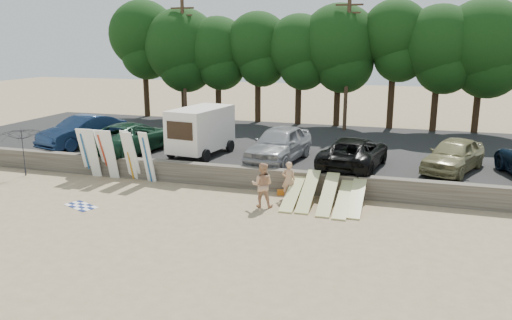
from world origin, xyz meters
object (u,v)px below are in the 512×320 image
at_px(car_2, 279,144).
at_px(car_4, 454,155).
at_px(beachgoer_b, 262,185).
at_px(cooler, 305,193).
at_px(car_3, 354,153).
at_px(beach_umbrella, 24,152).
at_px(car_0, 83,131).
at_px(beachgoer_a, 289,180).
at_px(car_1, 133,137).
at_px(box_trailer, 201,129).

bearing_deg(car_2, car_4, 10.59).
relative_size(car_4, beachgoer_b, 2.46).
height_order(car_2, cooler, car_2).
distance_m(car_3, car_4, 4.63).
relative_size(car_4, cooler, 12.15).
bearing_deg(cooler, car_2, 115.99).
relative_size(car_3, beach_umbrella, 1.98).
distance_m(car_3, beachgoer_b, 5.81).
distance_m(car_2, car_4, 8.39).
bearing_deg(beach_umbrella, beachgoer_b, -4.73).
height_order(car_0, car_2, car_2).
bearing_deg(beachgoer_a, cooler, -171.28).
relative_size(car_0, car_2, 1.00).
distance_m(car_2, cooler, 4.19).
relative_size(car_1, car_4, 1.29).
bearing_deg(beach_umbrella, cooler, 2.91).
distance_m(car_3, cooler, 3.74).
xyz_separation_m(beachgoer_a, cooler, (0.67, 0.35, -0.66)).
distance_m(cooler, beach_umbrella, 14.38).
xyz_separation_m(car_4, cooler, (-6.31, -3.86, -1.33)).
bearing_deg(beachgoer_b, box_trailer, -53.42).
height_order(car_1, beach_umbrella, beach_umbrella).
relative_size(car_1, car_3, 1.09).
bearing_deg(car_1, car_4, -169.20).
distance_m(box_trailer, cooler, 7.59).
distance_m(car_0, car_4, 20.32).
xyz_separation_m(box_trailer, car_1, (-3.96, -0.34, -0.60)).
bearing_deg(beachgoer_a, car_3, -144.63).
bearing_deg(beach_umbrella, beachgoer_a, 1.57).
xyz_separation_m(car_2, cooler, (2.06, -3.35, -1.44)).
relative_size(box_trailer, beachgoer_a, 2.59).
distance_m(box_trailer, car_4, 12.77).
height_order(car_4, beachgoer_b, car_4).
xyz_separation_m(box_trailer, beachgoer_b, (5.00, -5.31, -1.20)).
distance_m(beachgoer_b, beach_umbrella, 12.93).
height_order(box_trailer, car_4, box_trailer).
bearing_deg(cooler, beachgoer_a, -157.79).
relative_size(car_2, beachgoer_b, 2.83).
bearing_deg(car_1, beachgoer_b, 159.43).
relative_size(car_3, beachgoer_b, 2.93).
distance_m(car_1, beachgoer_a, 10.37).
distance_m(box_trailer, beach_umbrella, 8.99).
distance_m(car_0, car_2, 11.95).
bearing_deg(cooler, car_0, 159.75).
xyz_separation_m(car_4, beachgoer_a, (-6.98, -4.21, -0.66)).
relative_size(beachgoer_b, cooler, 4.93).
relative_size(car_1, cooler, 15.69).
bearing_deg(car_3, beachgoer_b, 63.62).
distance_m(box_trailer, beachgoer_a, 7.06).
distance_m(car_1, beachgoer_b, 10.26).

